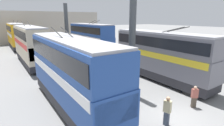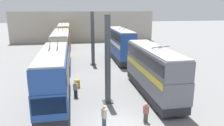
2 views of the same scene
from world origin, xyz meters
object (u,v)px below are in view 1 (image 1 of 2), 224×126
(bus_left_near, at_px, (161,53))
(person_by_right_row, at_px, (89,86))
(person_by_left_row, at_px, (194,96))
(bus_right_far, at_px, (16,34))
(bus_right_near, at_px, (71,70))
(person_aisle_foreground, at_px, (167,110))
(bus_right_mid, at_px, (30,43))
(oil_drum, at_px, (78,80))
(bus_left_far, at_px, (90,37))

(bus_left_near, xyz_separation_m, person_by_right_row, (0.53, 7.71, -1.89))
(person_by_left_row, bearing_deg, bus_right_far, 43.29)
(bus_right_near, height_order, person_aisle_foreground, bus_right_near)
(person_by_right_row, bearing_deg, bus_right_mid, -142.66)
(oil_drum, bearing_deg, bus_left_near, -113.93)
(bus_left_far, relative_size, bus_right_mid, 0.98)
(person_by_left_row, distance_m, person_aisle_foreground, 3.31)
(bus_right_far, bearing_deg, bus_right_near, 180.00)
(bus_left_far, relative_size, bus_right_near, 1.04)
(person_by_right_row, distance_m, oil_drum, 2.84)
(person_by_left_row, bearing_deg, bus_left_near, 6.39)
(person_aisle_foreground, bearing_deg, person_by_left_row, 169.61)
(bus_left_far, height_order, person_by_left_row, bus_left_far)
(bus_right_near, xyz_separation_m, person_by_left_row, (-4.74, -7.07, -1.96))
(bus_right_near, height_order, bus_right_mid, bus_right_mid)
(bus_left_near, xyz_separation_m, person_aisle_foreground, (-5.58, 5.79, -1.80))
(bus_right_mid, relative_size, bus_right_far, 1.15)
(bus_right_mid, bearing_deg, bus_left_near, -145.55)
(bus_left_far, xyz_separation_m, oil_drum, (-11.78, 7.50, -2.51))
(bus_left_near, distance_m, person_aisle_foreground, 8.24)
(person_aisle_foreground, bearing_deg, person_by_right_row, -87.94)
(bus_left_far, xyz_separation_m, bus_right_near, (-15.66, 9.56, -0.16))
(bus_right_mid, height_order, bus_right_far, bus_right_mid)
(bus_left_far, distance_m, person_aisle_foreground, 21.58)
(bus_right_near, bearing_deg, bus_left_near, -86.71)
(bus_left_near, xyz_separation_m, oil_drum, (3.33, 7.50, -2.31))
(bus_right_near, relative_size, bus_right_mid, 0.95)
(bus_right_mid, height_order, person_by_left_row, bus_right_mid)
(bus_left_near, xyz_separation_m, bus_left_far, (15.11, 0.00, 0.20))
(bus_left_far, height_order, bus_right_mid, bus_left_far)
(bus_left_far, bearing_deg, bus_left_near, -180.00)
(bus_right_near, distance_m, oil_drum, 4.98)
(bus_right_far, distance_m, person_aisle_foreground, 34.75)
(oil_drum, bearing_deg, person_by_right_row, 175.56)
(bus_right_far, relative_size, person_aisle_foreground, 5.44)
(person_by_left_row, height_order, oil_drum, person_by_left_row)
(oil_drum, bearing_deg, bus_right_near, 151.97)
(bus_left_near, bearing_deg, bus_right_far, 18.30)
(bus_left_far, bearing_deg, person_by_right_row, 152.12)
(bus_left_near, height_order, bus_right_far, bus_right_far)
(bus_left_far, relative_size, person_by_left_row, 6.93)
(bus_left_near, relative_size, person_by_left_row, 6.88)
(bus_right_far, distance_m, oil_drum, 25.78)
(bus_left_near, height_order, person_by_left_row, bus_left_near)
(person_by_right_row, bearing_deg, person_by_left_row, 71.41)
(person_aisle_foreground, height_order, oil_drum, person_aisle_foreground)
(bus_right_near, xyz_separation_m, oil_drum, (3.88, -2.06, -2.35))
(bus_left_near, height_order, oil_drum, bus_left_near)
(person_by_left_row, xyz_separation_m, oil_drum, (8.62, 5.01, -0.39))
(bus_left_far, relative_size, bus_right_far, 1.14)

